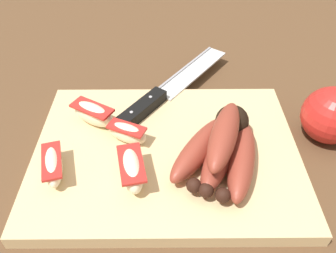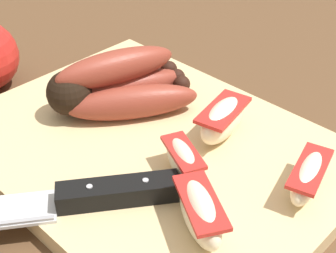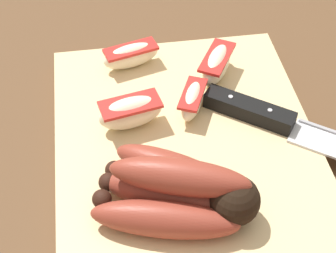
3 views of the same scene
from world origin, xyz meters
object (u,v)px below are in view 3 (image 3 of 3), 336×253
Objects in this scene: apple_wedge_far at (192,100)px; apple_wedge_extra at (217,64)px; apple_wedge_middle at (131,55)px; banana_bunch at (180,192)px; chefs_knife at (292,126)px; apple_wedge_near at (131,112)px.

apple_wedge_far is 0.85× the size of apple_wedge_extra.
apple_wedge_far is at bearing 33.19° from apple_wedge_middle.
apple_wedge_extra is (0.04, 0.10, 0.00)m from apple_wedge_middle.
apple_wedge_middle is at bearing -173.83° from banana_bunch.
banana_bunch is at bearing -58.66° from chefs_knife.
banana_bunch is at bearing -15.27° from apple_wedge_far.
apple_wedge_far is (-0.04, -0.10, 0.01)m from chefs_knife.
apple_wedge_far reaches higher than chefs_knife.
apple_wedge_middle is 1.00× the size of apple_wedge_extra.
banana_bunch reaches higher than apple_wedge_near.
banana_bunch is 2.16× the size of apple_wedge_middle.
banana_bunch reaches higher than apple_wedge_far.
apple_wedge_middle is (-0.10, 0.01, -0.00)m from apple_wedge_near.
apple_wedge_near is (-0.03, -0.17, 0.01)m from chefs_knife.
apple_wedge_middle is at bearing 174.00° from apple_wedge_near.
apple_wedge_extra reaches higher than apple_wedge_far.
apple_wedge_near is at bearing -101.33° from chefs_knife.
apple_wedge_near is 0.10m from apple_wedge_middle.
apple_wedge_near is (-0.11, -0.03, -0.00)m from banana_bunch.
chefs_knife is at bearing 49.61° from apple_wedge_middle.
chefs_knife is 4.00× the size of apple_wedge_far.
apple_wedge_extra is at bearing 121.14° from apple_wedge_near.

